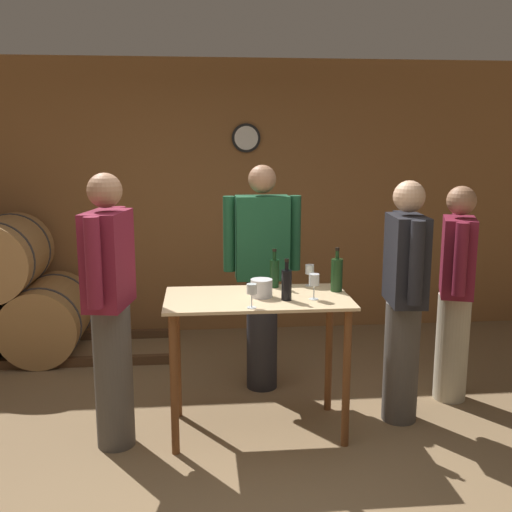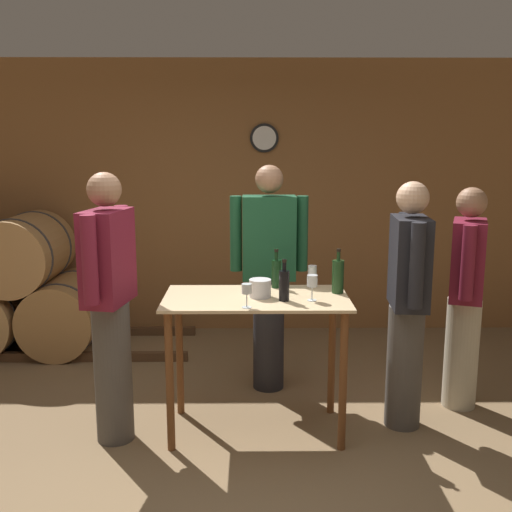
{
  "view_description": "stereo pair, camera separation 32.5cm",
  "coord_description": "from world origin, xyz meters",
  "px_view_note": "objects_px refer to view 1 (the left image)",
  "views": [
    {
      "loc": [
        -0.16,
        -3.14,
        1.93
      ],
      "look_at": [
        0.2,
        0.69,
        1.18
      ],
      "focal_mm": 42.0,
      "sensor_mm": 36.0,
      "label": 1
    },
    {
      "loc": [
        0.16,
        -3.16,
        1.93
      ],
      "look_at": [
        0.2,
        0.69,
        1.18
      ],
      "focal_mm": 42.0,
      "sensor_mm": 36.0,
      "label": 2
    }
  ],
  "objects_px": {
    "wine_glass_near_center": "(314,281)",
    "wine_glass_near_right": "(310,270)",
    "person_visitor_bearded": "(456,290)",
    "person_visitor_with_scarf": "(262,273)",
    "person_visitor_near_door": "(110,306)",
    "wine_bottle_left": "(287,284)",
    "wine_glass_near_left": "(252,290)",
    "ice_bucket": "(261,288)",
    "wine_bottle_center": "(337,274)",
    "wine_bottle_far_left": "(274,272)",
    "person_host": "(404,297)"
  },
  "relations": [
    {
      "from": "wine_bottle_left",
      "to": "wine_glass_near_right",
      "type": "relative_size",
      "value": 1.78
    },
    {
      "from": "wine_bottle_center",
      "to": "person_host",
      "type": "height_order",
      "value": "person_host"
    },
    {
      "from": "wine_bottle_center",
      "to": "wine_glass_near_left",
      "type": "xyz_separation_m",
      "value": [
        -0.6,
        -0.35,
        -0.01
      ]
    },
    {
      "from": "wine_bottle_far_left",
      "to": "wine_glass_near_right",
      "type": "relative_size",
      "value": 1.8
    },
    {
      "from": "wine_bottle_center",
      "to": "person_visitor_with_scarf",
      "type": "bearing_deg",
      "value": 125.46
    },
    {
      "from": "wine_glass_near_right",
      "to": "ice_bucket",
      "type": "bearing_deg",
      "value": -143.79
    },
    {
      "from": "wine_bottle_far_left",
      "to": "person_visitor_bearded",
      "type": "xyz_separation_m",
      "value": [
        1.36,
        0.12,
        -0.19
      ]
    },
    {
      "from": "ice_bucket",
      "to": "person_visitor_bearded",
      "type": "xyz_separation_m",
      "value": [
        1.47,
        0.37,
        -0.14
      ]
    },
    {
      "from": "wine_glass_near_center",
      "to": "wine_glass_near_right",
      "type": "xyz_separation_m",
      "value": [
        0.04,
        0.36,
        -0.01
      ]
    },
    {
      "from": "wine_glass_near_left",
      "to": "person_visitor_near_door",
      "type": "height_order",
      "value": "person_visitor_near_door"
    },
    {
      "from": "person_visitor_bearded",
      "to": "person_visitor_near_door",
      "type": "relative_size",
      "value": 0.92
    },
    {
      "from": "wine_glass_near_right",
      "to": "person_visitor_near_door",
      "type": "height_order",
      "value": "person_visitor_near_door"
    },
    {
      "from": "wine_glass_near_center",
      "to": "person_host",
      "type": "height_order",
      "value": "person_host"
    },
    {
      "from": "person_visitor_near_door",
      "to": "person_host",
      "type": "bearing_deg",
      "value": 5.33
    },
    {
      "from": "wine_bottle_left",
      "to": "person_visitor_bearded",
      "type": "relative_size",
      "value": 0.17
    },
    {
      "from": "wine_glass_near_center",
      "to": "person_host",
      "type": "bearing_deg",
      "value": 14.13
    },
    {
      "from": "wine_bottle_far_left",
      "to": "wine_glass_near_left",
      "type": "relative_size",
      "value": 1.82
    },
    {
      "from": "wine_glass_near_right",
      "to": "person_visitor_bearded",
      "type": "distance_m",
      "value": 1.13
    },
    {
      "from": "wine_bottle_far_left",
      "to": "wine_bottle_left",
      "type": "xyz_separation_m",
      "value": [
        0.04,
        -0.34,
        -0.0
      ]
    },
    {
      "from": "wine_bottle_far_left",
      "to": "wine_glass_near_center",
      "type": "distance_m",
      "value": 0.4
    },
    {
      "from": "wine_glass_near_right",
      "to": "wine_glass_near_center",
      "type": "bearing_deg",
      "value": -95.93
    },
    {
      "from": "person_host",
      "to": "person_visitor_bearded",
      "type": "height_order",
      "value": "person_host"
    },
    {
      "from": "wine_glass_near_right",
      "to": "wine_bottle_center",
      "type": "bearing_deg",
      "value": -46.98
    },
    {
      "from": "wine_glass_near_left",
      "to": "wine_glass_near_right",
      "type": "height_order",
      "value": "wine_glass_near_right"
    },
    {
      "from": "wine_bottle_center",
      "to": "wine_glass_near_left",
      "type": "relative_size",
      "value": 2.0
    },
    {
      "from": "wine_glass_near_right",
      "to": "person_host",
      "type": "height_order",
      "value": "person_host"
    },
    {
      "from": "wine_bottle_far_left",
      "to": "wine_bottle_left",
      "type": "bearing_deg",
      "value": -84.05
    },
    {
      "from": "wine_bottle_center",
      "to": "wine_glass_near_center",
      "type": "xyz_separation_m",
      "value": [
        -0.19,
        -0.19,
        0.01
      ]
    },
    {
      "from": "ice_bucket",
      "to": "person_visitor_near_door",
      "type": "bearing_deg",
      "value": -173.55
    },
    {
      "from": "wine_bottle_left",
      "to": "wine_glass_near_right",
      "type": "height_order",
      "value": "wine_bottle_left"
    },
    {
      "from": "wine_glass_near_center",
      "to": "person_visitor_with_scarf",
      "type": "relative_size",
      "value": 0.09
    },
    {
      "from": "person_visitor_with_scarf",
      "to": "person_visitor_near_door",
      "type": "bearing_deg",
      "value": -141.21
    },
    {
      "from": "wine_glass_near_center",
      "to": "person_host",
      "type": "xyz_separation_m",
      "value": [
        0.65,
        0.16,
        -0.17
      ]
    },
    {
      "from": "wine_glass_near_right",
      "to": "person_host",
      "type": "xyz_separation_m",
      "value": [
        0.61,
        -0.19,
        -0.16
      ]
    },
    {
      "from": "person_visitor_with_scarf",
      "to": "person_visitor_bearded",
      "type": "distance_m",
      "value": 1.44
    },
    {
      "from": "wine_bottle_far_left",
      "to": "wine_glass_near_left",
      "type": "bearing_deg",
      "value": -111.76
    },
    {
      "from": "wine_bottle_center",
      "to": "ice_bucket",
      "type": "xyz_separation_m",
      "value": [
        -0.52,
        -0.1,
        -0.06
      ]
    },
    {
      "from": "wine_glass_near_center",
      "to": "ice_bucket",
      "type": "height_order",
      "value": "wine_glass_near_center"
    },
    {
      "from": "person_visitor_bearded",
      "to": "person_visitor_near_door",
      "type": "height_order",
      "value": "person_visitor_near_door"
    },
    {
      "from": "wine_glass_near_left",
      "to": "wine_glass_near_center",
      "type": "relative_size",
      "value": 0.9
    },
    {
      "from": "wine_bottle_center",
      "to": "wine_glass_near_center",
      "type": "relative_size",
      "value": 1.8
    },
    {
      "from": "wine_bottle_left",
      "to": "person_visitor_bearded",
      "type": "bearing_deg",
      "value": 19.37
    },
    {
      "from": "wine_bottle_left",
      "to": "ice_bucket",
      "type": "xyz_separation_m",
      "value": [
        -0.15,
        0.09,
        -0.05
      ]
    },
    {
      "from": "wine_glass_near_left",
      "to": "wine_glass_near_center",
      "type": "xyz_separation_m",
      "value": [
        0.41,
        0.16,
        0.01
      ]
    },
    {
      "from": "wine_glass_near_left",
      "to": "ice_bucket",
      "type": "xyz_separation_m",
      "value": [
        0.09,
        0.25,
        -0.05
      ]
    },
    {
      "from": "wine_glass_near_left",
      "to": "person_visitor_with_scarf",
      "type": "height_order",
      "value": "person_visitor_with_scarf"
    },
    {
      "from": "ice_bucket",
      "to": "person_visitor_near_door",
      "type": "distance_m",
      "value": 0.96
    },
    {
      "from": "person_visitor_near_door",
      "to": "wine_glass_near_right",
      "type": "bearing_deg",
      "value": 15.88
    },
    {
      "from": "wine_bottle_left",
      "to": "wine_glass_near_center",
      "type": "relative_size",
      "value": 1.62
    },
    {
      "from": "person_visitor_with_scarf",
      "to": "person_visitor_near_door",
      "type": "xyz_separation_m",
      "value": [
        -1.03,
        -0.82,
        -0.0
      ]
    }
  ]
}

